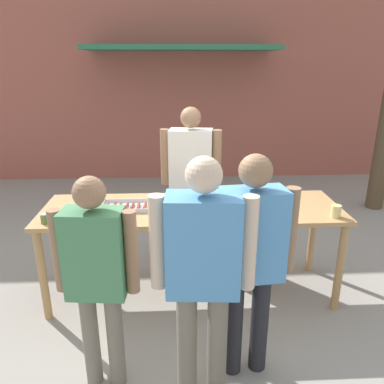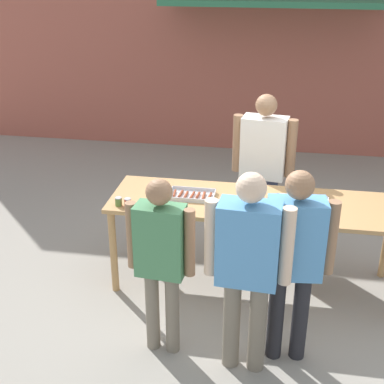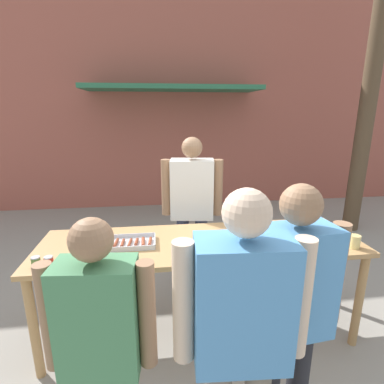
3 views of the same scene
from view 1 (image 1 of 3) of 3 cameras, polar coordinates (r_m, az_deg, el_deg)
The scene contains 12 objects.
ground_plane at distance 3.90m, azimuth 0.00°, elevation -14.85°, with size 24.00×24.00×0.00m, color gray.
building_facade_back at distance 7.20m, azimuth -1.64°, elevation 19.84°, with size 12.00×1.11×4.50m.
serving_table at distance 3.51m, azimuth 0.00°, elevation -3.73°, with size 2.76×0.83×0.91m.
food_tray_sausages at distance 3.50m, azimuth -9.96°, elevation -2.23°, with size 0.44×0.27×0.04m.
food_tray_buns at distance 3.52m, azimuth 6.89°, elevation -1.88°, with size 0.48×0.26×0.06m.
condiment_jar_mustard at distance 3.36m, azimuth -21.55°, elevation -3.79°, with size 0.06×0.06×0.08m.
condiment_jar_ketchup at distance 3.32m, azimuth -20.11°, elevation -3.84°, with size 0.06×0.06×0.08m.
beer_cup at distance 3.47m, azimuth 21.07°, elevation -2.73°, with size 0.09×0.09×0.11m.
person_server_behind_table at distance 4.21m, azimuth -0.18°, elevation 3.24°, with size 0.67×0.32×1.73m.
person_customer_holding_hotdog at distance 2.53m, azimuth -14.35°, elevation -11.37°, with size 0.55×0.24×1.55m.
person_customer_with_cup at distance 2.57m, azimuth 8.96°, elevation -9.03°, with size 0.62×0.28×1.66m.
person_customer_waiting_in_line at distance 2.37m, azimuth 1.66°, elevation -10.99°, with size 0.65×0.28×1.69m.
Camera 1 is at (-0.16, -3.22, 2.19)m, focal length 35.00 mm.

